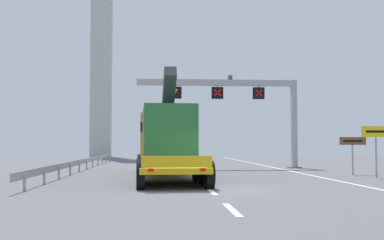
% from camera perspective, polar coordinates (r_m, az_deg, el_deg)
% --- Properties ---
extents(ground, '(112.00, 112.00, 0.00)m').
position_cam_1_polar(ground, '(18.95, 3.12, -8.23)').
color(ground, '#5B5B60').
extents(lane_markings, '(0.20, 61.56, 0.01)m').
position_cam_1_polar(lane_markings, '(42.28, -1.29, -5.27)').
color(lane_markings, silver).
rests_on(lane_markings, ground).
extents(edge_line_right, '(0.20, 63.00, 0.01)m').
position_cam_1_polar(edge_line_right, '(31.93, 11.60, -5.99)').
color(edge_line_right, silver).
rests_on(edge_line_right, ground).
extents(overhead_lane_gantry, '(12.08, 0.90, 6.81)m').
position_cam_1_polar(overhead_lane_gantry, '(35.30, 5.59, 2.84)').
color(overhead_lane_gantry, '#9EA0A5').
rests_on(overhead_lane_gantry, ground).
extents(heavy_haul_truck_yellow, '(3.59, 14.15, 5.30)m').
position_cam_1_polar(heavy_haul_truck_yellow, '(26.04, -3.31, -2.39)').
color(heavy_haul_truck_yellow, yellow).
rests_on(heavy_haul_truck_yellow, ground).
extents(exit_sign_yellow, '(1.61, 0.15, 2.71)m').
position_cam_1_polar(exit_sign_yellow, '(26.91, 21.18, -2.02)').
color(exit_sign_yellow, '#9EA0A5').
rests_on(exit_sign_yellow, ground).
extents(tourist_info_sign_brown, '(1.56, 0.15, 2.16)m').
position_cam_1_polar(tourist_info_sign_brown, '(29.01, 18.68, -2.95)').
color(tourist_info_sign_brown, '#9EA0A5').
rests_on(tourist_info_sign_brown, ground).
extents(guardrail_left, '(0.13, 33.57, 0.76)m').
position_cam_1_polar(guardrail_left, '(33.91, -12.58, -4.85)').
color(guardrail_left, '#999EA3').
rests_on(guardrail_left, ground).
extents(bridge_pylon_distant, '(9.00, 2.00, 40.35)m').
position_cam_1_polar(bridge_pylon_distant, '(69.47, -10.74, 12.87)').
color(bridge_pylon_distant, '#B7B7B2').
rests_on(bridge_pylon_distant, ground).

